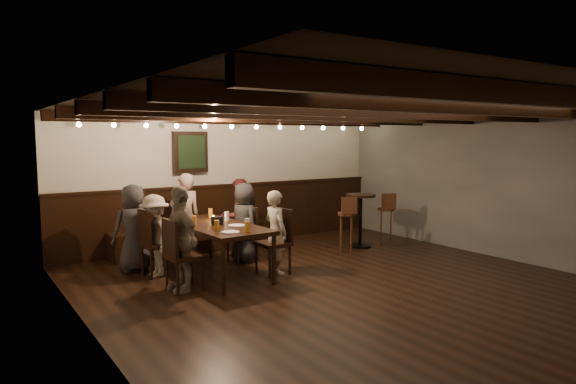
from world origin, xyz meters
TOP-DOWN VIEW (x-y plane):
  - room at (-0.29, 2.21)m, footprint 7.00×7.00m
  - dining_table at (-1.19, 1.60)m, footprint 0.97×2.02m
  - chair_left_near at (-1.93, 2.02)m, footprint 0.46×0.46m
  - chair_left_far at (-1.89, 1.12)m, footprint 0.45×0.45m
  - chair_right_near at (-0.49, 2.08)m, footprint 0.42×0.42m
  - chair_right_far at (-0.45, 1.18)m, footprint 0.45×0.45m
  - person_bench_left at (-2.12, 2.46)m, footprint 0.66×0.44m
  - person_bench_centre at (-1.23, 2.65)m, footprint 0.53×0.36m
  - person_bench_right at (-0.32, 2.53)m, footprint 0.65×0.52m
  - person_left_near at (-1.95, 2.02)m, footprint 0.47×0.78m
  - person_left_far at (-1.92, 1.12)m, footprint 0.37×0.82m
  - person_right_near at (-0.46, 2.08)m, footprint 0.43×0.64m
  - person_right_far at (-0.42, 1.18)m, footprint 0.31×0.46m
  - pint_a at (-1.49, 2.29)m, footprint 0.07×0.07m
  - pint_b at (-0.96, 2.26)m, footprint 0.07×0.07m
  - pint_c at (-1.49, 1.69)m, footprint 0.07×0.07m
  - pint_d at (-0.90, 1.81)m, footprint 0.07×0.07m
  - pint_e at (-1.39, 1.14)m, footprint 0.07×0.07m
  - pint_f at (-0.97, 1.06)m, footprint 0.07×0.07m
  - pint_g at (-1.11, 0.80)m, footprint 0.07×0.07m
  - plate_near at (-1.31, 0.89)m, footprint 0.24×0.24m
  - plate_far at (-1.00, 1.31)m, footprint 0.24×0.24m
  - condiment_caddy at (-1.19, 1.55)m, footprint 0.15×0.10m
  - candle at (-1.08, 1.90)m, footprint 0.05×0.05m
  - high_top_table at (1.86, 1.88)m, footprint 0.55×0.55m
  - bar_stool_left at (1.35, 1.68)m, footprint 0.34×0.36m
  - bar_stool_right at (2.35, 1.73)m, footprint 0.35×0.36m

SIDE VIEW (x-z plane):
  - chair_right_near at x=-0.49m, z-range -0.17..0.72m
  - chair_left_far at x=-1.89m, z-range -0.19..0.77m
  - chair_right_far at x=-0.45m, z-range -0.19..0.77m
  - chair_left_near at x=-1.93m, z-range -0.19..0.78m
  - bar_stool_left at x=1.35m, z-range -0.13..0.86m
  - bar_stool_right at x=2.35m, z-range -0.13..0.86m
  - person_left_near at x=-1.95m, z-range 0.00..1.19m
  - person_right_far at x=-0.42m, z-range 0.00..1.23m
  - person_right_near at x=-0.46m, z-range 0.00..1.28m
  - high_top_table at x=1.86m, z-range 0.15..1.13m
  - person_bench_right at x=-0.32m, z-range 0.00..1.31m
  - person_bench_left at x=-2.12m, z-range 0.00..1.31m
  - dining_table at x=-1.19m, z-range 0.31..1.06m
  - person_left_far at x=-1.92m, z-range 0.00..1.39m
  - person_bench_centre at x=-1.23m, z-range 0.00..1.43m
  - plate_near at x=-1.31m, z-range 0.74..0.76m
  - plate_far at x=-1.00m, z-range 0.74..0.76m
  - candle at x=-1.08m, z-range 0.74..0.79m
  - condiment_caddy at x=-1.19m, z-range 0.74..0.86m
  - pint_a at x=-1.49m, z-range 0.74..0.88m
  - pint_b at x=-0.96m, z-range 0.74..0.88m
  - pint_c at x=-1.49m, z-range 0.74..0.88m
  - pint_d at x=-0.90m, z-range 0.74..0.88m
  - pint_e at x=-1.39m, z-range 0.74..0.88m
  - pint_f at x=-0.97m, z-range 0.74..0.88m
  - pint_g at x=-1.11m, z-range 0.74..0.88m
  - room at x=-0.29m, z-range -2.43..4.57m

